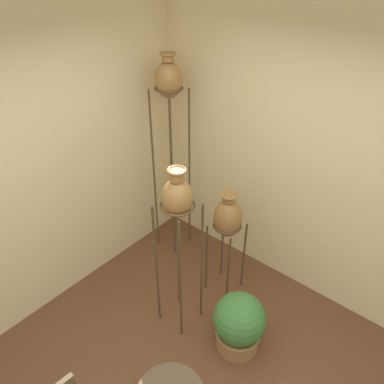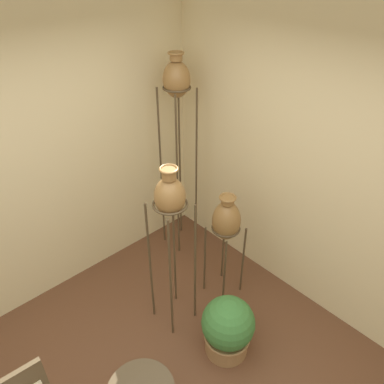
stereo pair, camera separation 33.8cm
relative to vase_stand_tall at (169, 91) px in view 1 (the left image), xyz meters
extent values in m
cube|color=beige|center=(-1.43, 0.37, -0.49)|extent=(7.59, 0.06, 2.70)
cube|color=beige|center=(0.40, -1.46, -0.49)|extent=(0.06, 7.59, 2.70)
cylinder|color=#473823|center=(-0.13, -0.13, -0.91)|extent=(0.02, 0.02, 1.87)
cylinder|color=#473823|center=(0.13, -0.13, -0.91)|extent=(0.02, 0.02, 1.87)
cylinder|color=#473823|center=(-0.13, 0.13, -0.91)|extent=(0.02, 0.02, 1.87)
cylinder|color=#473823|center=(0.13, 0.13, -0.91)|extent=(0.02, 0.02, 1.87)
torus|color=#473823|center=(0.00, 0.00, 0.02)|extent=(0.27, 0.27, 0.02)
ellipsoid|color=olive|center=(0.00, 0.00, 0.10)|extent=(0.26, 0.26, 0.34)
cylinder|color=olive|center=(0.00, 0.00, 0.30)|extent=(0.12, 0.12, 0.07)
torus|color=olive|center=(0.00, 0.00, 0.34)|extent=(0.15, 0.15, 0.02)
cylinder|color=#473823|center=(-0.90, -0.92, -1.19)|extent=(0.02, 0.02, 1.31)
cylinder|color=#473823|center=(-0.62, -0.92, -1.19)|extent=(0.02, 0.02, 1.31)
cylinder|color=#473823|center=(-0.90, -0.64, -1.19)|extent=(0.02, 0.02, 1.31)
cylinder|color=#473823|center=(-0.62, -0.64, -1.19)|extent=(0.02, 0.02, 1.31)
torus|color=#473823|center=(-0.76, -0.78, -0.53)|extent=(0.28, 0.28, 0.02)
ellipsoid|color=olive|center=(-0.76, -0.78, -0.46)|extent=(0.24, 0.24, 0.32)
cylinder|color=olive|center=(-0.76, -0.78, -0.26)|extent=(0.11, 0.11, 0.08)
torus|color=olive|center=(-0.76, -0.78, -0.22)|extent=(0.15, 0.15, 0.02)
cylinder|color=#473823|center=(-0.32, -1.00, -1.44)|extent=(0.02, 0.02, 0.81)
cylinder|color=#473823|center=(-0.06, -1.00, -1.44)|extent=(0.02, 0.02, 0.81)
cylinder|color=#473823|center=(-0.32, -0.74, -1.44)|extent=(0.02, 0.02, 0.81)
cylinder|color=#473823|center=(-0.06, -0.74, -1.44)|extent=(0.02, 0.02, 0.81)
torus|color=#473823|center=(-0.19, -0.87, -1.03)|extent=(0.27, 0.27, 0.02)
ellipsoid|color=olive|center=(-0.19, -0.87, -0.94)|extent=(0.26, 0.26, 0.39)
cylinder|color=olive|center=(-0.19, -0.87, -0.72)|extent=(0.12, 0.12, 0.06)
torus|color=olive|center=(-0.19, -0.87, -0.69)|extent=(0.16, 0.16, 0.02)
cylinder|color=olive|center=(-0.66, -1.37, -1.75)|extent=(0.37, 0.37, 0.19)
torus|color=olive|center=(-0.66, -1.37, -1.65)|extent=(0.40, 0.40, 0.02)
sphere|color=#387033|center=(-0.66, -1.37, -1.48)|extent=(0.45, 0.45, 0.45)
camera|label=1|loc=(-2.46, -2.37, 1.15)|focal=35.00mm
camera|label=2|loc=(-2.23, -2.61, 1.15)|focal=35.00mm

